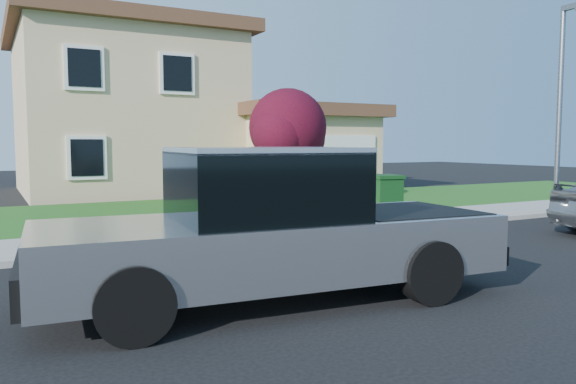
# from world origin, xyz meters

# --- Properties ---
(ground) EXTENTS (80.00, 80.00, 0.00)m
(ground) POSITION_xyz_m (0.00, 0.00, 0.00)
(ground) COLOR black
(ground) RESTS_ON ground
(curb) EXTENTS (40.00, 0.20, 0.12)m
(curb) POSITION_xyz_m (1.00, 2.90, 0.06)
(curb) COLOR gray
(curb) RESTS_ON ground
(sidewalk) EXTENTS (40.00, 2.00, 0.15)m
(sidewalk) POSITION_xyz_m (1.00, 4.00, 0.07)
(sidewalk) COLOR gray
(sidewalk) RESTS_ON ground
(lawn) EXTENTS (40.00, 7.00, 0.10)m
(lawn) POSITION_xyz_m (1.00, 8.50, 0.05)
(lawn) COLOR #175017
(lawn) RESTS_ON ground
(house) EXTENTS (14.00, 11.30, 6.85)m
(house) POSITION_xyz_m (1.31, 16.38, 3.17)
(house) COLOR tan
(house) RESTS_ON ground
(pickup_truck) EXTENTS (6.37, 2.68, 2.04)m
(pickup_truck) POSITION_xyz_m (-1.95, -1.02, 0.95)
(pickup_truck) COLOR black
(pickup_truck) RESTS_ON ground
(woman) EXTENTS (0.66, 0.52, 1.74)m
(woman) POSITION_xyz_m (-1.48, 2.17, 0.82)
(woman) COLOR tan
(woman) RESTS_ON ground
(ornamental_tree) EXTENTS (2.69, 2.43, 3.70)m
(ornamental_tree) POSITION_xyz_m (3.15, 7.94, 2.46)
(ornamental_tree) COLOR black
(ornamental_tree) RESTS_ON lawn
(trash_bin) EXTENTS (0.84, 0.92, 1.16)m
(trash_bin) POSITION_xyz_m (3.43, 3.46, 0.74)
(trash_bin) COLOR #0E3613
(trash_bin) RESTS_ON sidewalk
(street_lamp) EXTENTS (0.29, 0.73, 5.59)m
(street_lamp) POSITION_xyz_m (7.96, 1.95, 3.19)
(street_lamp) COLOR slate
(street_lamp) RESTS_ON ground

